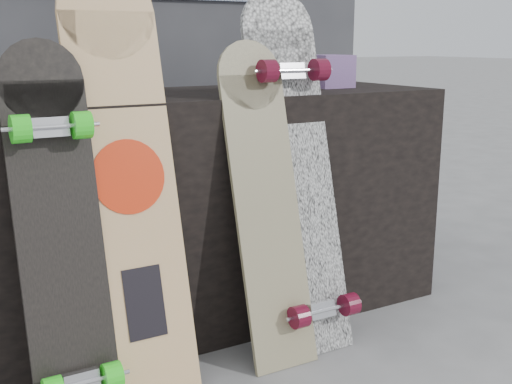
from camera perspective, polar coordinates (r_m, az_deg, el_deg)
ground at (r=2.04m, az=2.79°, el=-15.23°), size 60.00×60.00×0.00m
vendor_table at (r=2.30m, az=-3.83°, el=-1.14°), size 1.60×0.60×0.80m
booth at (r=3.01m, az=-11.43°, el=15.52°), size 2.40×0.22×2.20m
merch_box_purple at (r=2.04m, az=-19.79°, el=9.11°), size 0.18×0.12×0.10m
merch_box_small at (r=2.46m, az=6.57°, el=10.62°), size 0.14×0.14×0.12m
merch_box_flat at (r=2.35m, az=-0.27°, el=9.84°), size 0.22×0.10×0.06m
longboard_geisha at (r=1.79m, az=-11.43°, el=1.88°), size 0.27×0.32×1.18m
longboard_celtic at (r=1.95m, az=0.80°, el=-0.11°), size 0.22×0.27×0.98m
longboard_cascadia at (r=2.04m, az=3.63°, el=2.47°), size 0.26×0.37×1.14m
skateboard_dark at (r=1.71m, az=-17.03°, el=-3.10°), size 0.22×0.30×0.98m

